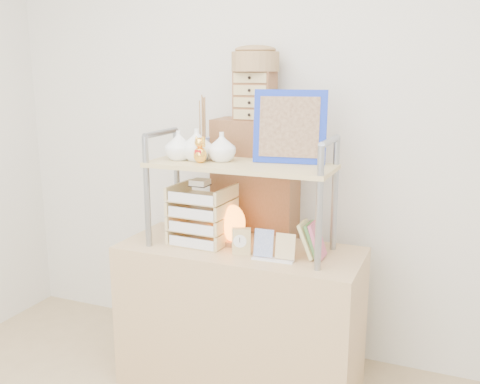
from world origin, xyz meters
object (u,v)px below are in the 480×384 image
Objects in this scene: letter_tray at (201,218)px; salt_lamp at (233,224)px; cabinet at (255,239)px; desk at (240,317)px.

salt_lamp is at bearing 13.44° from letter_tray.
salt_lamp is (0.16, 0.04, -0.03)m from letter_tray.
cabinet is 4.10× the size of letter_tray.
letter_tray is 0.16m from salt_lamp.
letter_tray is 1.62× the size of salt_lamp.
salt_lamp reaches higher than desk.
cabinet is at bearing 90.98° from salt_lamp.
letter_tray is (-0.21, -0.01, 0.51)m from desk.
salt_lamp is at bearing 148.15° from desk.
letter_tray is (-0.15, -0.38, 0.21)m from cabinet.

